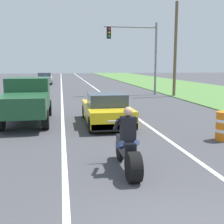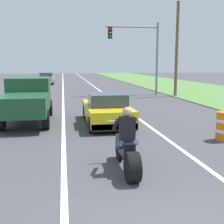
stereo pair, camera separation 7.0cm
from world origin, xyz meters
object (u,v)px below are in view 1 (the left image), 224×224
at_px(traffic_light_mast_near, 140,47).
at_px(construction_barrel_nearest, 224,126).
at_px(motorcycle_with_rider, 128,149).
at_px(pickup_truck_left_lane_dark_green, 27,98).
at_px(distant_car_far_ahead, 45,78).
at_px(sports_car_yellow, 106,110).

relative_size(traffic_light_mast_near, construction_barrel_nearest, 6.00).
height_order(motorcycle_with_rider, pickup_truck_left_lane_dark_green, pickup_truck_left_lane_dark_green).
bearing_deg(pickup_truck_left_lane_dark_green, traffic_light_mast_near, 52.71).
bearing_deg(construction_barrel_nearest, distant_car_far_ahead, 104.25).
distance_m(traffic_light_mast_near, distant_car_far_ahead, 17.35).
height_order(traffic_light_mast_near, construction_barrel_nearest, traffic_light_mast_near).
xyz_separation_m(construction_barrel_nearest, distant_car_far_ahead, (-7.56, 29.79, 0.27)).
bearing_deg(pickup_truck_left_lane_dark_green, motorcycle_with_rider, -65.74).
relative_size(motorcycle_with_rider, construction_barrel_nearest, 2.21).
xyz_separation_m(sports_car_yellow, pickup_truck_left_lane_dark_green, (-3.46, 1.01, 0.48)).
bearing_deg(motorcycle_with_rider, sports_car_yellow, 86.36).
xyz_separation_m(traffic_light_mast_near, construction_barrel_nearest, (-1.06, -15.08, -3.49)).
bearing_deg(construction_barrel_nearest, motorcycle_with_rider, -148.64).
bearing_deg(motorcycle_with_rider, pickup_truck_left_lane_dark_green, 114.26).
xyz_separation_m(motorcycle_with_rider, pickup_truck_left_lane_dark_green, (-3.09, 6.85, 0.51)).
height_order(sports_car_yellow, construction_barrel_nearest, sports_car_yellow).
relative_size(motorcycle_with_rider, pickup_truck_left_lane_dark_green, 0.46).
height_order(motorcycle_with_rider, construction_barrel_nearest, motorcycle_with_rider).
bearing_deg(traffic_light_mast_near, distant_car_far_ahead, 120.38).
distance_m(sports_car_yellow, construction_barrel_nearest, 4.96).
distance_m(motorcycle_with_rider, distant_car_far_ahead, 32.40).
bearing_deg(motorcycle_with_rider, distant_car_far_ahead, 96.37).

